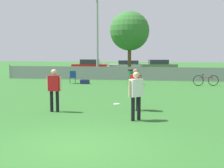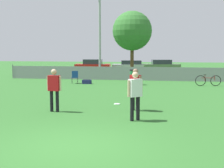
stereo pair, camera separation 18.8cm
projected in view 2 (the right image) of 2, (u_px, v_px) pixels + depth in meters
ground_plane at (72, 146)px, 7.90m from camera, size 120.00×120.00×0.00m
fence_backline at (140, 74)px, 25.44m from camera, size 22.49×0.07×1.21m
light_pole at (100, 27)px, 26.71m from camera, size 0.90×0.36×7.38m
tree_near_pole at (132, 31)px, 28.57m from camera, size 3.62×3.62×6.04m
player_defender_red at (54, 87)px, 12.27m from camera, size 0.61×0.27×1.70m
player_receiver_white at (135, 92)px, 10.70m from camera, size 0.49×0.47×1.70m
player_thrower_red at (135, 86)px, 12.51m from camera, size 0.49×0.47×1.70m
frisbee_disc at (117, 104)px, 14.11m from camera, size 0.28×0.28×0.03m
folding_chair_sideline at (75, 76)px, 23.01m from camera, size 0.59×0.59×0.94m
bicycle_sideline at (208, 80)px, 21.40m from camera, size 1.76×0.46×0.79m
trash_bin at (134, 77)px, 22.14m from camera, size 0.58×0.58×1.09m
gear_bag_sideline at (87, 82)px, 22.82m from camera, size 0.65×0.36×0.32m
parked_car_red at (93, 66)px, 35.56m from camera, size 4.09×2.02×1.45m
parked_car_silver at (131, 66)px, 36.65m from camera, size 4.66×2.40×1.30m
parked_car_olive at (161, 66)px, 35.97m from camera, size 4.43×2.55×1.40m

